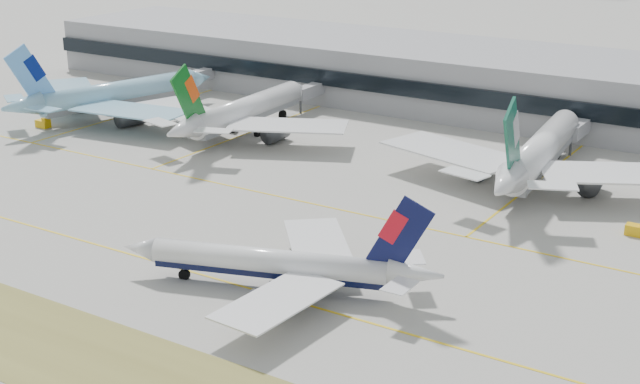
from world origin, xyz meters
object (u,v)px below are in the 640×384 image
Objects in this scene: widebody_korean at (112,96)px; terminal at (519,84)px; widebody_eva at (243,112)px; widebody_cathay at (538,154)px; taxiing_airliner at (281,265)px.

terminal is at bearing -40.21° from widebody_korean.
widebody_eva reaches higher than terminal.
widebody_korean is 0.93× the size of widebody_cathay.
widebody_cathay reaches higher than widebody_korean.
terminal is at bearing -43.67° from widebody_eva.
taxiing_airliner is at bearing -142.50° from widebody_eva.
widebody_eva is (36.87, 4.30, -0.23)m from widebody_korean.
widebody_cathay reaches higher than taxiing_airliner.
widebody_korean is at bearing 87.52° from widebody_cathay.
widebody_eva is at bearing -68.70° from widebody_korean.
widebody_eva is at bearing -130.43° from terminal.
terminal is (82.94, 58.37, 1.85)m from widebody_korean.
taxiing_airliner is at bearing -108.25° from widebody_korean.
widebody_eva is 0.92× the size of widebody_cathay.
taxiing_airliner reaches higher than terminal.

